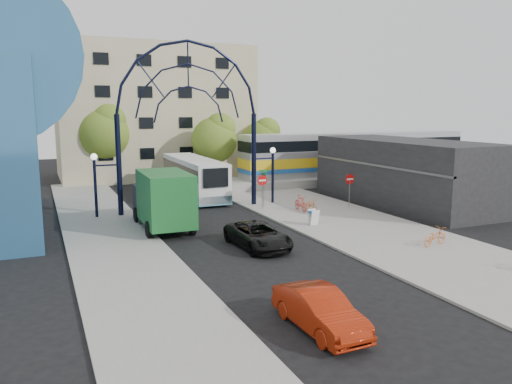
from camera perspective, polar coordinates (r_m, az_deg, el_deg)
name	(u,v)px	position (r m, az deg, el deg)	size (l,w,h in m)	color
ground	(275,264)	(24.03, 2.19, -8.26)	(120.00, 120.00, 0.00)	black
sidewalk_east	(364,229)	(31.34, 12.21, -4.15)	(8.00, 56.00, 0.12)	gray
plaza_west	(116,247)	(27.77, -15.68, -6.05)	(5.00, 50.00, 0.12)	gray
gateway_arch	(189,91)	(36.03, -7.71, 11.33)	(13.64, 0.44, 12.10)	black
stop_sign	(262,184)	(36.19, 0.72, 0.98)	(0.80, 0.07, 2.50)	slate
do_not_enter_sign	(350,182)	(37.51, 10.66, 1.08)	(0.76, 0.07, 2.48)	slate
street_name_sign	(264,180)	(36.88, 0.90, 1.35)	(0.70, 0.70, 2.80)	slate
sandwich_board	(314,215)	(31.51, 6.60, -2.66)	(0.55, 0.61, 0.99)	white
commercial_block_east	(404,172)	(40.46, 16.54, 2.20)	(6.00, 16.00, 5.00)	black
apartment_block	(153,112)	(56.84, -11.69, 8.91)	(20.00, 12.10, 14.00)	tan
train_platform	(356,177)	(52.57, 11.33, 1.67)	(32.00, 5.00, 0.80)	gray
train_car	(357,153)	(52.31, 11.42, 4.39)	(25.10, 3.05, 4.20)	#B7B7BC
tree_north_a	(216,137)	(49.31, -4.63, 6.24)	(4.48, 4.48, 7.00)	#382314
tree_north_b	(105,131)	(50.92, -16.92, 6.71)	(5.12, 5.12, 8.00)	#382314
tree_north_c	(263,138)	(53.42, 0.78, 6.15)	(4.16, 4.16, 6.50)	#382314
city_bus	(194,176)	(42.58, -7.11, 1.77)	(2.95, 11.87, 3.24)	white
green_truck	(162,200)	(31.21, -10.68, -0.88)	(2.94, 7.24, 3.62)	black
black_suv	(258,235)	(26.64, 0.23, -4.97)	(2.24, 4.86, 1.35)	black
red_sedan	(319,310)	(17.17, 7.27, -13.25)	(1.46, 4.20, 1.38)	#961F09
bike_near_a	(311,205)	(35.91, 6.35, -1.43)	(0.61, 1.75, 0.92)	orange
bike_near_b	(301,203)	(35.87, 5.12, -1.27)	(0.52, 1.85, 1.11)	red
bike_far_a	(435,236)	(28.38, 19.77, -4.80)	(0.63, 1.82, 0.95)	orange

